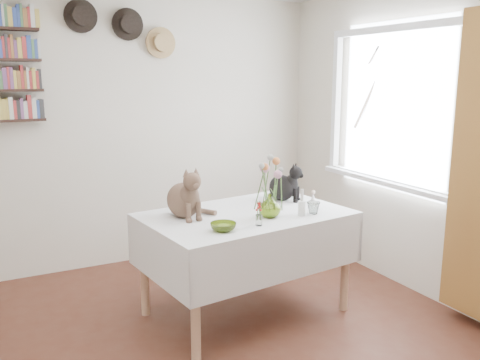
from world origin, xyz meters
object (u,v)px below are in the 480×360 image
tabby_cat (183,191)px  flower_vase (270,206)px  dining_table (246,238)px  black_cat (282,181)px

tabby_cat → flower_vase: bearing=-34.9°
dining_table → flower_vase: bearing=-60.5°
dining_table → black_cat: bearing=26.3°
dining_table → tabby_cat: bearing=164.4°
tabby_cat → black_cat: tabby_cat is taller
black_cat → flower_vase: 0.52m
tabby_cat → black_cat: size_ratio=1.20×
tabby_cat → black_cat: bearing=0.2°
tabby_cat → flower_vase: tabby_cat is taller
flower_vase → black_cat: bearing=48.6°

